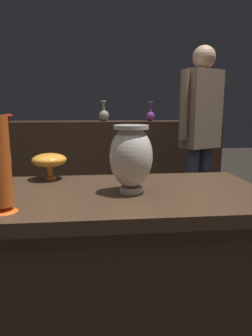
{
  "coord_description": "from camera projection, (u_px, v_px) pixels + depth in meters",
  "views": [
    {
      "loc": [
        -0.1,
        -1.2,
        1.14
      ],
      "look_at": [
        0.02,
        -0.01,
        0.9
      ],
      "focal_mm": 32.4,
      "sensor_mm": 36.0,
      "label": 1
    }
  ],
  "objects": [
    {
      "name": "display_plinth",
      "position": [
        121.0,
        278.0,
        1.33
      ],
      "size": [
        1.2,
        0.64,
        0.8
      ],
      "color": "#422D1E",
      "rests_on": "ground_plane"
    },
    {
      "name": "visitor_near_right",
      "position": [
        201.0,
        129.0,
        2.55
      ],
      "size": [
        0.43,
        0.3,
        1.63
      ],
      "rotation": [
        0.0,
        0.0,
        3.61
      ],
      "color": "#333847",
      "rests_on": "ground_plane"
    },
    {
      "name": "vase_left_accent",
      "position": [
        49.0,
        161.0,
        1.45
      ],
      "size": [
        0.17,
        0.17,
        0.13
      ],
      "color": "orange",
      "rests_on": "display_plinth"
    },
    {
      "name": "vase_centerpiece",
      "position": [
        131.0,
        156.0,
        1.21
      ],
      "size": [
        0.17,
        0.17,
        0.27
      ],
      "color": "silver",
      "rests_on": "display_plinth"
    },
    {
      "name": "shelf_vase_far_left",
      "position": [
        9.0,
        116.0,
        3.32
      ],
      "size": [
        0.09,
        0.09,
        0.08
      ],
      "color": "red",
      "rests_on": "back_display_shelf"
    },
    {
      "name": "vase_tall_behind",
      "position": [
        0.0,
        167.0,
        0.98
      ],
      "size": [
        0.09,
        0.09,
        0.32
      ],
      "color": "#E55B1E",
      "rests_on": "display_plinth"
    },
    {
      "name": "back_display_shelf",
      "position": [
        104.0,
        165.0,
        3.46
      ],
      "size": [
        2.6,
        0.4,
        0.99
      ],
      "color": "#382619",
      "rests_on": "ground_plane"
    },
    {
      "name": "shelf_vase_center",
      "position": [
        104.0,
        115.0,
        3.35
      ],
      "size": [
        0.12,
        0.12,
        0.22
      ],
      "color": "gray",
      "rests_on": "back_display_shelf"
    },
    {
      "name": "shelf_vase_right",
      "position": [
        150.0,
        115.0,
        3.4
      ],
      "size": [
        0.1,
        0.1,
        0.21
      ],
      "color": "#7A388E",
      "rests_on": "back_display_shelf"
    }
  ]
}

